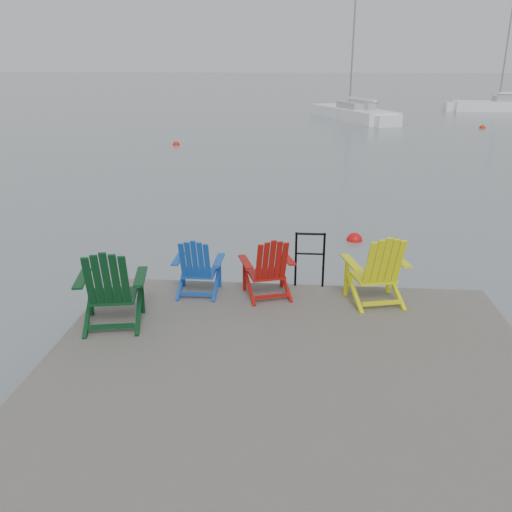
# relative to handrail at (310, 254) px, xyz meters

# --- Properties ---
(ground) EXTENTS (400.00, 400.00, 0.00)m
(ground) POSITION_rel_handrail_xyz_m (-0.25, -2.45, -1.04)
(ground) COLOR slate
(ground) RESTS_ON ground
(dock) EXTENTS (6.00, 5.00, 1.40)m
(dock) POSITION_rel_handrail_xyz_m (-0.25, -2.45, -0.69)
(dock) COLOR #312E2C
(dock) RESTS_ON ground
(handrail) EXTENTS (0.48, 0.04, 0.90)m
(handrail) POSITION_rel_handrail_xyz_m (0.00, 0.00, 0.00)
(handrail) COLOR black
(handrail) RESTS_ON dock
(chair_green) EXTENTS (1.03, 0.97, 1.15)m
(chair_green) POSITION_rel_handrail_xyz_m (-2.67, -1.63, 0.04)
(chair_green) COLOR #093416
(chair_green) RESTS_ON dock
(chair_blue) EXTENTS (0.75, 0.69, 0.94)m
(chair_blue) POSITION_rel_handrail_xyz_m (-1.72, -0.47, -0.07)
(chair_blue) COLOR #1046AC
(chair_blue) RESTS_ON dock
(chair_red) EXTENTS (0.92, 0.88, 0.97)m
(chair_red) POSITION_rel_handrail_xyz_m (-0.63, -0.47, -0.05)
(chair_red) COLOR #9B100B
(chair_red) RESTS_ON dock
(chair_yellow) EXTENTS (1.01, 0.96, 1.10)m
(chair_yellow) POSITION_rel_handrail_xyz_m (0.99, -0.57, 0.01)
(chair_yellow) COLOR yellow
(chair_yellow) RESTS_ON dock
(sailboat_near) EXTENTS (5.75, 9.31, 12.49)m
(sailboat_near) POSITION_rel_handrail_xyz_m (3.26, 31.87, -0.69)
(sailboat_near) COLOR white
(sailboat_near) RESTS_ON ground
(sailboat_far) EXTENTS (7.98, 2.08, 11.07)m
(sailboat_far) POSITION_rel_handrail_xyz_m (16.29, 39.80, -0.69)
(sailboat_far) COLOR white
(sailboat_far) RESTS_ON ground
(buoy_a) EXTENTS (0.37, 0.37, 0.37)m
(buoy_a) POSITION_rel_handrail_xyz_m (1.10, 3.99, -1.04)
(buoy_a) COLOR red
(buoy_a) RESTS_ON ground
(buoy_b) EXTENTS (0.36, 0.36, 0.36)m
(buoy_b) POSITION_rel_handrail_xyz_m (-6.43, 18.57, -1.04)
(buoy_b) COLOR red
(buoy_b) RESTS_ON ground
(buoy_c) EXTENTS (0.39, 0.39, 0.39)m
(buoy_c) POSITION_rel_handrail_xyz_m (10.88, 27.19, -1.04)
(buoy_c) COLOR #BA230A
(buoy_c) RESTS_ON ground
(buoy_d) EXTENTS (0.34, 0.34, 0.34)m
(buoy_d) POSITION_rel_handrail_xyz_m (6.15, 32.88, -1.04)
(buoy_d) COLOR red
(buoy_d) RESTS_ON ground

